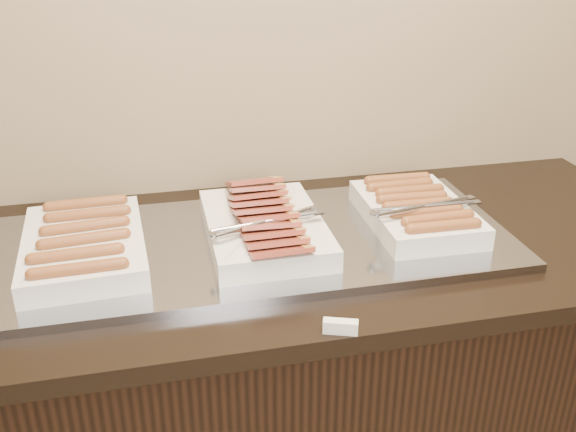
% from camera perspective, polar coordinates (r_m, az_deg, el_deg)
% --- Properties ---
extents(counter, '(2.06, 0.76, 0.90)m').
position_cam_1_polar(counter, '(1.72, -2.35, -15.98)').
color(counter, black).
rests_on(counter, ground).
extents(warming_tray, '(1.20, 0.50, 0.02)m').
position_cam_1_polar(warming_tray, '(1.46, -3.65, -2.48)').
color(warming_tray, '#9699A4').
rests_on(warming_tray, counter).
extents(dish_left, '(0.27, 0.39, 0.07)m').
position_cam_1_polar(dish_left, '(1.44, -17.68, -2.44)').
color(dish_left, silver).
rests_on(dish_left, warming_tray).
extents(dish_center, '(0.27, 0.41, 0.10)m').
position_cam_1_polar(dish_center, '(1.44, -2.10, -0.82)').
color(dish_center, silver).
rests_on(dish_center, warming_tray).
extents(dish_right, '(0.26, 0.34, 0.08)m').
position_cam_1_polar(dish_right, '(1.54, 11.35, 0.46)').
color(dish_right, silver).
rests_on(dish_right, warming_tray).
extents(label_holder, '(0.07, 0.04, 0.03)m').
position_cam_1_polar(label_holder, '(1.18, 4.69, -9.77)').
color(label_holder, silver).
rests_on(label_holder, counter).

